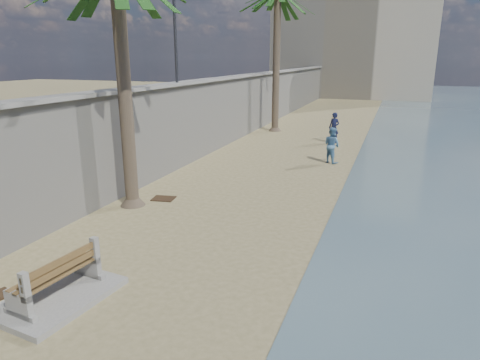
# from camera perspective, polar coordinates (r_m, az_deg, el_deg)

# --- Properties ---
(seawall) EXTENTS (0.45, 70.00, 3.50)m
(seawall) POSITION_cam_1_polar(r_m,az_deg,el_deg) (25.88, 0.07, 9.70)
(seawall) COLOR gray
(seawall) RESTS_ON ground_plane
(wall_cap) EXTENTS (0.80, 70.00, 0.12)m
(wall_cap) POSITION_cam_1_polar(r_m,az_deg,el_deg) (25.74, 0.07, 13.68)
(wall_cap) COLOR gray
(wall_cap) RESTS_ON seawall
(end_building) EXTENTS (18.00, 12.00, 14.00)m
(end_building) POSITION_cam_1_polar(r_m,az_deg,el_deg) (56.50, 15.08, 17.97)
(end_building) COLOR #B7AA93
(end_building) RESTS_ON ground_plane
(bench_far) EXTENTS (1.80, 2.45, 0.96)m
(bench_far) POSITION_cam_1_polar(r_m,az_deg,el_deg) (9.30, -23.27, -12.27)
(bench_far) COLOR gray
(bench_far) RESTS_ON ground_plane
(streetlight) EXTENTS (0.28, 0.28, 5.12)m
(streetlight) POSITION_cam_1_polar(r_m,az_deg,el_deg) (18.47, -8.79, 22.18)
(streetlight) COLOR #2D2D33
(streetlight) RESTS_ON wall_cap
(person_a) EXTENTS (0.83, 0.71, 1.94)m
(person_a) POSITION_cam_1_polar(r_m,az_deg,el_deg) (24.45, 12.44, 7.10)
(person_a) COLOR #141939
(person_a) RESTS_ON ground_plane
(person_b) EXTENTS (1.09, 1.04, 1.79)m
(person_b) POSITION_cam_1_polar(r_m,az_deg,el_deg) (19.74, 12.15, 4.82)
(person_b) COLOR teal
(person_b) RESTS_ON ground_plane
(debris_c) EXTENTS (0.81, 0.69, 0.03)m
(debris_c) POSITION_cam_1_polar(r_m,az_deg,el_deg) (14.72, -10.17, -2.44)
(debris_c) COLOR #382616
(debris_c) RESTS_ON ground_plane
(debris_d) EXTENTS (0.71, 0.70, 0.03)m
(debris_d) POSITION_cam_1_polar(r_m,az_deg,el_deg) (10.20, -23.06, -12.21)
(debris_d) COLOR #382616
(debris_d) RESTS_ON ground_plane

